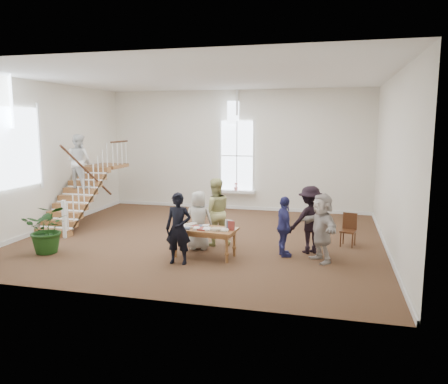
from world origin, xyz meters
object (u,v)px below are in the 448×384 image
(woman_cluster_c, at_px, (321,228))
(floor_plant, at_px, (48,229))
(elderly_woman, at_px, (199,220))
(side_chair, at_px, (349,228))
(library_table, at_px, (204,231))
(person_yellow, at_px, (215,212))
(woman_cluster_a, at_px, (284,227))
(police_officer, at_px, (178,228))
(woman_cluster_b, at_px, (310,220))

(woman_cluster_c, distance_m, floor_plant, 6.81)
(elderly_woman, xyz_separation_m, side_chair, (3.81, 1.30, -0.29))
(library_table, distance_m, elderly_woman, 0.71)
(elderly_woman, xyz_separation_m, floor_plant, (-3.61, -1.24, -0.14))
(person_yellow, bearing_deg, woman_cluster_a, 137.59)
(police_officer, relative_size, floor_plant, 1.34)
(elderly_woman, xyz_separation_m, person_yellow, (0.30, 0.50, 0.14))
(elderly_woman, distance_m, woman_cluster_a, 2.23)
(woman_cluster_b, bearing_deg, elderly_woman, -25.39)
(woman_cluster_a, distance_m, side_chair, 2.12)
(woman_cluster_a, xyz_separation_m, side_chair, (1.58, 1.38, -0.27))
(floor_plant, bearing_deg, person_yellow, 24.03)
(elderly_woman, relative_size, floor_plant, 1.23)
(police_officer, xyz_separation_m, floor_plant, (-3.51, 0.01, -0.21))
(elderly_woman, distance_m, woman_cluster_c, 3.14)
(woman_cluster_b, bearing_deg, woman_cluster_c, 81.84)
(police_officer, height_order, side_chair, police_officer)
(police_officer, relative_size, elderly_woman, 1.09)
(library_table, xyz_separation_m, woman_cluster_b, (2.49, 0.98, 0.22))
(library_table, relative_size, floor_plant, 1.28)
(person_yellow, height_order, woman_cluster_b, person_yellow)
(woman_cluster_a, relative_size, side_chair, 1.70)
(library_table, bearing_deg, elderly_woman, 124.23)
(police_officer, bearing_deg, woman_cluster_b, 26.75)
(library_table, relative_size, woman_cluster_c, 0.97)
(woman_cluster_c, relative_size, side_chair, 1.87)
(elderly_woman, bearing_deg, person_yellow, -122.93)
(police_officer, relative_size, side_chair, 1.91)
(person_yellow, height_order, side_chair, person_yellow)
(woman_cluster_a, distance_m, floor_plant, 5.95)
(police_officer, height_order, floor_plant, police_officer)
(person_yellow, bearing_deg, police_officer, 51.33)
(library_table, xyz_separation_m, side_chair, (3.48, 1.91, -0.16))
(woman_cluster_a, bearing_deg, woman_cluster_c, -123.85)
(elderly_woman, distance_m, person_yellow, 0.60)
(person_yellow, xyz_separation_m, woman_cluster_a, (1.93, -0.58, -0.16))
(police_officer, distance_m, floor_plant, 3.51)
(library_table, relative_size, side_chair, 1.81)
(person_yellow, bearing_deg, library_table, 66.08)
(person_yellow, height_order, woman_cluster_a, person_yellow)
(police_officer, xyz_separation_m, woman_cluster_b, (2.93, 1.62, 0.02))
(floor_plant, relative_size, side_chair, 1.42)
(library_table, xyz_separation_m, elderly_woman, (-0.34, 0.61, 0.13))
(woman_cluster_c, bearing_deg, woman_cluster_b, 172.45)
(woman_cluster_a, bearing_deg, police_officer, 95.46)
(woman_cluster_c, bearing_deg, police_officer, -105.53)
(library_table, bearing_deg, side_chair, 34.14)
(woman_cluster_a, height_order, woman_cluster_c, woman_cluster_c)
(elderly_woman, bearing_deg, woman_cluster_b, -174.42)
(woman_cluster_b, xyz_separation_m, side_chair, (0.98, 0.93, -0.37))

